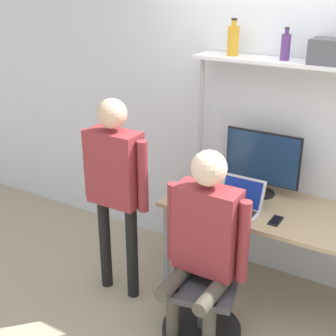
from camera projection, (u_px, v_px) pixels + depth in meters
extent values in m
plane|color=tan|center=(259.00, 327.00, 3.40)|extent=(12.00, 12.00, 0.00)
cube|color=silver|center=(310.00, 122.00, 3.50)|extent=(8.00, 0.06, 2.70)
cube|color=tan|center=(286.00, 213.00, 3.42)|extent=(1.79, 0.74, 0.03)
cylinder|color=#A5A5AA|center=(167.00, 246.00, 3.72)|extent=(0.05, 0.05, 0.74)
cylinder|color=#A5A5AA|center=(202.00, 215.00, 4.21)|extent=(0.05, 0.05, 0.74)
cube|color=white|center=(311.00, 64.00, 3.19)|extent=(1.70, 0.27, 0.02)
cylinder|color=#B2B2B7|center=(200.00, 163.00, 3.93)|extent=(0.04, 0.04, 1.82)
cylinder|color=black|center=(259.00, 193.00, 3.69)|extent=(0.24, 0.24, 0.01)
cylinder|color=black|center=(260.00, 187.00, 3.67)|extent=(0.06, 0.06, 0.09)
cube|color=black|center=(263.00, 158.00, 3.58)|extent=(0.59, 0.01, 0.42)
cube|color=navy|center=(262.00, 158.00, 3.58)|extent=(0.57, 0.02, 0.40)
cube|color=silver|center=(237.00, 210.00, 3.43)|extent=(0.34, 0.23, 0.01)
cube|color=black|center=(236.00, 210.00, 3.41)|extent=(0.29, 0.13, 0.00)
cube|color=silver|center=(242.00, 192.00, 3.44)|extent=(0.34, 0.09, 0.22)
cube|color=navy|center=(242.00, 193.00, 3.44)|extent=(0.30, 0.08, 0.19)
cube|color=black|center=(276.00, 221.00, 3.27)|extent=(0.07, 0.15, 0.01)
cube|color=black|center=(276.00, 220.00, 3.27)|extent=(0.06, 0.13, 0.00)
cylinder|color=black|center=(201.00, 329.00, 3.33)|extent=(0.56, 0.56, 0.06)
cylinder|color=#4C4C51|center=(202.00, 307.00, 3.26)|extent=(0.06, 0.06, 0.33)
cube|color=#3F3F44|center=(203.00, 285.00, 3.18)|extent=(0.55, 0.55, 0.05)
cube|color=#3F3F44|center=(211.00, 238.00, 3.27)|extent=(0.41, 0.13, 0.45)
cylinder|color=#4C473D|center=(173.00, 315.00, 3.19)|extent=(0.09, 0.09, 0.44)
cylinder|color=#4C473D|center=(209.00, 330.00, 3.06)|extent=(0.09, 0.09, 0.44)
cylinder|color=#4C473D|center=(175.00, 280.00, 3.11)|extent=(0.10, 0.38, 0.10)
cylinder|color=#4C473D|center=(212.00, 294.00, 2.98)|extent=(0.10, 0.38, 0.10)
cube|color=maroon|center=(207.00, 230.00, 3.05)|extent=(0.43, 0.20, 0.60)
cylinder|color=maroon|center=(173.00, 222.00, 3.18)|extent=(0.08, 0.08, 0.57)
cylinder|color=maroon|center=(243.00, 242.00, 2.93)|extent=(0.08, 0.08, 0.57)
sphere|color=beige|center=(209.00, 168.00, 2.88)|extent=(0.23, 0.23, 0.23)
cylinder|color=black|center=(105.00, 243.00, 3.72)|extent=(0.09, 0.09, 0.79)
cylinder|color=black|center=(132.00, 252.00, 3.60)|extent=(0.09, 0.09, 0.79)
cube|color=maroon|center=(115.00, 168.00, 3.40)|extent=(0.40, 0.20, 0.56)
cylinder|color=maroon|center=(89.00, 163.00, 3.52)|extent=(0.08, 0.08, 0.53)
cylinder|color=maroon|center=(143.00, 177.00, 3.29)|extent=(0.08, 0.08, 0.53)
sphere|color=#D8AD8C|center=(112.00, 114.00, 3.24)|extent=(0.21, 0.21, 0.21)
cylinder|color=#593372|center=(285.00, 47.00, 3.24)|extent=(0.07, 0.07, 0.18)
cylinder|color=#593372|center=(287.00, 31.00, 3.20)|extent=(0.03, 0.03, 0.03)
cylinder|color=black|center=(287.00, 28.00, 3.19)|extent=(0.03, 0.03, 0.01)
cylinder|color=gold|center=(233.00, 41.00, 3.43)|extent=(0.09, 0.09, 0.21)
cylinder|color=gold|center=(234.00, 23.00, 3.38)|extent=(0.04, 0.04, 0.04)
cylinder|color=black|center=(234.00, 19.00, 3.37)|extent=(0.04, 0.04, 0.01)
cube|color=#4C4C51|center=(335.00, 52.00, 3.09)|extent=(0.31, 0.21, 0.17)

